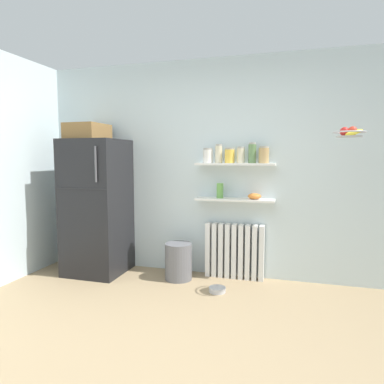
{
  "coord_description": "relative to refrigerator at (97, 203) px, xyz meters",
  "views": [
    {
      "loc": [
        0.88,
        -2.07,
        1.44
      ],
      "look_at": [
        -0.19,
        1.6,
        1.05
      ],
      "focal_mm": 32.29,
      "sensor_mm": 36.0,
      "label": 1
    }
  ],
  "objects": [
    {
      "name": "ground_plane",
      "position": [
        1.44,
        -1.16,
        -0.87
      ],
      "size": [
        7.04,
        7.04,
        0.0
      ],
      "primitive_type": "plane",
      "color": "#9E8460"
    },
    {
      "name": "back_wall",
      "position": [
        1.44,
        0.39,
        0.43
      ],
      "size": [
        7.04,
        0.1,
        2.6
      ],
      "primitive_type": "cube",
      "color": "silver",
      "rests_on": "ground_plane"
    },
    {
      "name": "refrigerator",
      "position": [
        0.0,
        0.0,
        0.0
      ],
      "size": [
        0.68,
        0.71,
        1.84
      ],
      "color": "black",
      "rests_on": "ground_plane"
    },
    {
      "name": "radiator",
      "position": [
        1.68,
        0.26,
        -0.54
      ],
      "size": [
        0.69,
        0.12,
        0.65
      ],
      "color": "white",
      "rests_on": "ground_plane"
    },
    {
      "name": "wall_shelf_lower",
      "position": [
        1.68,
        0.23,
        0.08
      ],
      "size": [
        0.91,
        0.22,
        0.02
      ],
      "primitive_type": "cube",
      "color": "white"
    },
    {
      "name": "wall_shelf_upper",
      "position": [
        1.68,
        0.23,
        0.49
      ],
      "size": [
        0.91,
        0.22,
        0.02
      ],
      "primitive_type": "cube",
      "color": "white"
    },
    {
      "name": "storage_jar_0",
      "position": [
        1.36,
        0.23,
        0.59
      ],
      "size": [
        0.12,
        0.12,
        0.17
      ],
      "color": "silver",
      "rests_on": "wall_shelf_upper"
    },
    {
      "name": "storage_jar_1",
      "position": [
        1.49,
        0.23,
        0.61
      ],
      "size": [
        0.08,
        0.08,
        0.22
      ],
      "color": "beige",
      "rests_on": "wall_shelf_upper"
    },
    {
      "name": "storage_jar_2",
      "position": [
        1.62,
        0.23,
        0.59
      ],
      "size": [
        0.11,
        0.11,
        0.17
      ],
      "color": "yellow",
      "rests_on": "wall_shelf_upper"
    },
    {
      "name": "storage_jar_3",
      "position": [
        1.74,
        0.23,
        0.59
      ],
      "size": [
        0.09,
        0.09,
        0.19
      ],
      "color": "beige",
      "rests_on": "wall_shelf_upper"
    },
    {
      "name": "storage_jar_4",
      "position": [
        1.87,
        0.23,
        0.62
      ],
      "size": [
        0.09,
        0.09,
        0.23
      ],
      "color": "#5B7F4C",
      "rests_on": "wall_shelf_upper"
    },
    {
      "name": "storage_jar_5",
      "position": [
        2.0,
        0.23,
        0.59
      ],
      "size": [
        0.12,
        0.12,
        0.19
      ],
      "color": "tan",
      "rests_on": "wall_shelf_upper"
    },
    {
      "name": "vase",
      "position": [
        1.51,
        0.23,
        0.18
      ],
      "size": [
        0.08,
        0.08,
        0.18
      ],
      "primitive_type": "cylinder",
      "color": "#66A84C",
      "rests_on": "wall_shelf_lower"
    },
    {
      "name": "shelf_bowl",
      "position": [
        1.91,
        0.23,
        0.12
      ],
      "size": [
        0.15,
        0.15,
        0.07
      ],
      "primitive_type": "ellipsoid",
      "color": "orange",
      "rests_on": "wall_shelf_lower"
    },
    {
      "name": "trash_bin",
      "position": [
        1.06,
        0.02,
        -0.65
      ],
      "size": [
        0.32,
        0.32,
        0.43
      ],
      "primitive_type": "cylinder",
      "color": "slate",
      "rests_on": "ground_plane"
    },
    {
      "name": "pet_food_bowl",
      "position": [
        1.58,
        -0.23,
        -0.84
      ],
      "size": [
        0.18,
        0.18,
        0.05
      ],
      "primitive_type": "cylinder",
      "color": "#B7B7BC",
      "rests_on": "ground_plane"
    },
    {
      "name": "hanging_fruit_basket",
      "position": [
        2.81,
        -0.24,
        0.79
      ],
      "size": [
        0.29,
        0.29,
        0.1
      ],
      "color": "#B2B2B7"
    }
  ]
}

